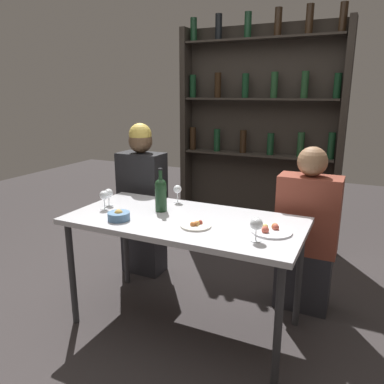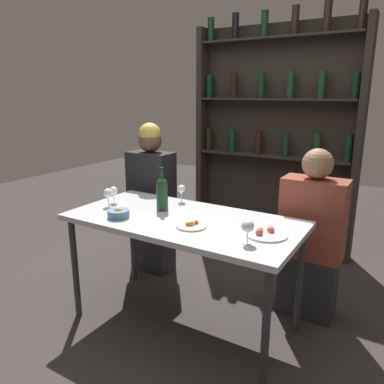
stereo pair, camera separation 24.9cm
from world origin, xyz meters
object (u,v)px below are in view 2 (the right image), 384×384
snack_bowl (118,213)px  wine_bottle (162,192)px  food_plate_1 (192,225)px  seated_person_left (152,201)px  seated_person_right (311,240)px  wine_glass_3 (108,194)px  food_plate_0 (266,233)px  wine_glass_0 (248,227)px  wine_glass_2 (181,190)px  wine_glass_1 (113,192)px

snack_bowl → wine_bottle: bearing=61.6°
wine_bottle → food_plate_1: 0.41m
wine_bottle → snack_bowl: bearing=-118.4°
seated_person_left → seated_person_right: (1.39, 0.00, -0.07)m
wine_bottle → wine_glass_3: 0.41m
food_plate_0 → seated_person_left: 1.40m
wine_glass_0 → wine_glass_3: bearing=173.9°
wine_bottle → seated_person_right: bearing=28.7°
wine_glass_0 → wine_glass_2: (-0.74, 0.49, -0.00)m
wine_glass_2 → seated_person_left: seated_person_left is taller
snack_bowl → wine_glass_0: bearing=2.1°
wine_glass_3 → food_plate_1: wine_glass_3 is taller
wine_glass_3 → food_plate_0: bearing=2.4°
food_plate_0 → wine_glass_2: bearing=157.8°
wine_glass_1 → food_plate_0: wine_glass_1 is taller
wine_glass_0 → food_plate_0: size_ratio=0.56×
food_plate_1 → snack_bowl: bearing=-169.0°
wine_glass_3 → seated_person_right: (1.30, 0.63, -0.30)m
wine_glass_2 → wine_glass_3: same height
wine_glass_3 → wine_glass_1: bearing=106.9°
wine_glass_1 → wine_glass_2: size_ratio=0.94×
wine_glass_0 → food_plate_1: (-0.39, 0.07, -0.09)m
food_plate_0 → snack_bowl: 0.96m
wine_glass_3 → wine_glass_2: bearing=43.5°
wine_glass_2 → food_plate_1: (0.34, -0.42, -0.08)m
food_plate_0 → seated_person_right: size_ratio=0.20×
wine_glass_3 → seated_person_left: 0.68m
food_plate_0 → snack_bowl: bearing=-168.0°
wine_bottle → wine_glass_3: wine_bottle is taller
wine_glass_3 → seated_person_left: seated_person_left is taller
snack_bowl → seated_person_right: 1.34m
snack_bowl → seated_person_left: size_ratio=0.11×
snack_bowl → wine_glass_1: bearing=137.3°
wine_glass_2 → food_plate_1: 0.55m
wine_bottle → snack_bowl: 0.33m
wine_glass_0 → wine_glass_3: 1.13m
food_plate_0 → food_plate_1: 0.45m
wine_glass_0 → food_plate_1: bearing=170.6°
wine_glass_2 → wine_glass_0: bearing=-33.5°
food_plate_1 → seated_person_right: bearing=50.4°
seated_person_left → wine_glass_3: bearing=-81.7°
wine_bottle → food_plate_1: size_ratio=1.59×
wine_glass_3 → seated_person_right: bearing=25.9°
snack_bowl → seated_person_left: 0.86m
wine_glass_1 → wine_glass_3: 0.09m
wine_glass_3 → seated_person_left: size_ratio=0.10×
wine_glass_3 → seated_person_left: (-0.09, 0.63, -0.23)m
wine_bottle → wine_glass_2: wine_bottle is taller
wine_glass_1 → food_plate_0: bearing=-1.8°
wine_glass_1 → food_plate_1: wine_glass_1 is taller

